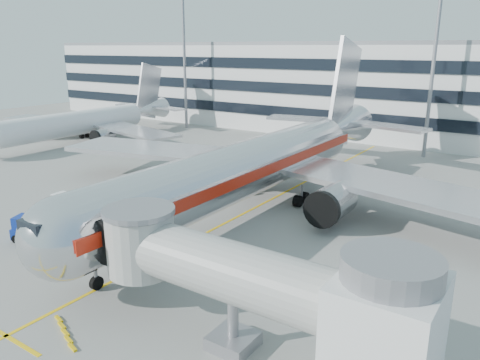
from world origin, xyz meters
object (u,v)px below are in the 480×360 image
Objects in this scene: main_jet at (261,162)px; cargo_container_right at (87,201)px; cargo_container_front at (95,208)px; baggage_tug at (29,230)px; cargo_container_left at (63,201)px; ramp_worker at (100,204)px; belt_loader at (86,210)px.

main_jet is 16.75m from cargo_container_right.
cargo_container_front is (-10.34, -11.28, -3.28)m from main_jet.
main_jet is at bearing 47.49° from cargo_container_front.
baggage_tug is at bearing -73.79° from cargo_container_right.
main_jet reaches higher than cargo_container_left.
cargo_container_front is at bearing -132.51° from main_jet.
baggage_tug is at bearing -55.71° from cargo_container_left.
cargo_container_right is (-12.83, -10.22, -3.41)m from main_jet.
ramp_worker reaches higher than cargo_container_front.
cargo_container_left is 2.36m from cargo_container_right.
cargo_container_left is (-14.87, -11.39, -3.47)m from main_jet.
cargo_container_left is 0.86× the size of cargo_container_right.
belt_loader is 2.89× the size of cargo_container_left.
baggage_tug is 1.72× the size of cargo_container_right.
cargo_container_left is at bearing 124.29° from baggage_tug.
cargo_container_front is (0.37, 6.22, 0.09)m from baggage_tug.
cargo_container_front is (0.99, 0.26, 0.36)m from belt_loader.
cargo_container_right is (-1.50, 1.32, 0.23)m from belt_loader.
cargo_container_left is at bearing 168.52° from ramp_worker.
belt_loader reaches higher than cargo_container_right.
cargo_container_right is 0.85× the size of ramp_worker.
belt_loader is 1.30m from ramp_worker.
cargo_container_right is at bearing -141.45° from main_jet.
belt_loader is 3.55m from cargo_container_left.
cargo_container_left is at bearing 177.65° from belt_loader.
belt_loader is 1.87× the size of cargo_container_front.
main_jet reaches higher than baggage_tug.
cargo_container_right is at bearing 156.87° from cargo_container_front.
cargo_container_left is (-4.17, 6.11, -0.11)m from baggage_tug.
cargo_container_left is 4.31m from ramp_worker.
cargo_container_front is at bearing 1.43° from cargo_container_left.
ramp_worker is at bearing 57.02° from belt_loader.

